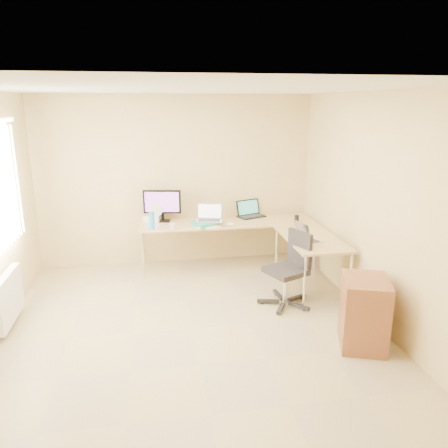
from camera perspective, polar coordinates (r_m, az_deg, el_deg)
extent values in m
plane|color=tan|center=(5.07, -4.15, -13.50)|extent=(4.50, 4.50, 0.00)
plane|color=white|center=(4.43, -4.84, 17.34)|extent=(4.50, 4.50, 0.00)
plane|color=tan|center=(6.77, -6.27, 5.63)|extent=(4.50, 0.00, 4.50)
plane|color=tan|center=(2.49, 0.52, -12.23)|extent=(4.50, 0.00, 4.50)
plane|color=tan|center=(5.20, 19.25, 1.81)|extent=(0.00, 4.50, 4.50)
cube|color=tan|center=(6.70, 0.40, -2.64)|extent=(2.65, 0.70, 0.73)
cube|color=tan|center=(6.04, 11.27, -5.03)|extent=(0.70, 1.30, 0.73)
cube|color=black|center=(6.60, -8.12, 2.41)|extent=(0.59, 0.29, 0.49)
cube|color=#288F72|center=(6.35, -2.82, 0.02)|extent=(0.34, 0.39, 0.05)
cube|color=#ABACB4|center=(6.36, -1.97, 1.47)|extent=(0.44, 0.38, 0.25)
cube|color=black|center=(6.83, 3.63, 2.02)|extent=(0.50, 0.43, 0.26)
cube|color=white|center=(6.26, -2.10, -0.39)|extent=(0.38, 0.11, 0.02)
ellipsoid|color=white|center=(6.37, 0.86, 0.00)|extent=(0.13, 0.10, 0.04)
imported|color=white|center=(6.21, -6.80, -0.32)|extent=(0.11, 0.11, 0.08)
cylinder|color=white|center=(6.24, -3.95, -0.43)|extent=(0.12, 0.12, 0.03)
cylinder|color=#3289D0|center=(6.21, -9.45, 0.42)|extent=(0.09, 0.09, 0.26)
cube|color=silver|center=(6.39, -9.41, -0.31)|extent=(0.25, 0.31, 0.01)
cube|color=white|center=(6.68, -9.46, 0.75)|extent=(0.28, 0.23, 0.09)
cylinder|color=silver|center=(6.66, -8.90, 1.47)|extent=(0.24, 0.24, 0.25)
cylinder|color=black|center=(6.60, 9.53, 0.67)|extent=(0.09, 0.09, 0.11)
cube|color=silver|center=(5.70, 11.16, -1.23)|extent=(0.40, 0.36, 0.22)
cube|color=black|center=(5.45, 8.15, -5.66)|extent=(0.74, 0.74, 0.94)
cube|color=brown|center=(4.81, 17.92, -11.15)|extent=(0.60, 0.67, 0.76)
cube|color=white|center=(5.50, -26.47, -8.69)|extent=(0.09, 0.80, 0.55)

